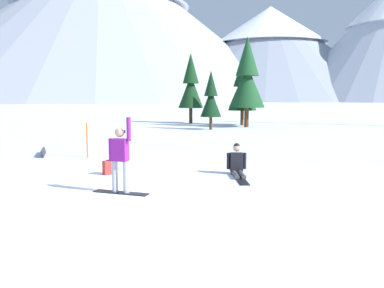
% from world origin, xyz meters
% --- Properties ---
extents(ground_plane, '(800.00, 800.00, 0.00)m').
position_xyz_m(ground_plane, '(0.00, 0.00, 0.00)').
color(ground_plane, white).
extents(snowboarder_foreground, '(1.51, 0.45, 1.95)m').
position_xyz_m(snowboarder_foreground, '(0.50, -1.18, 0.92)').
color(snowboarder_foreground, black).
rests_on(snowboarder_foreground, ground_plane).
extents(snowboarder_midground, '(0.85, 1.85, 0.99)m').
position_xyz_m(snowboarder_midground, '(3.19, 1.81, 0.35)').
color(snowboarder_midground, '#4C4C51').
rests_on(snowboarder_midground, ground_plane).
extents(loose_snowboard_near_right, '(0.91, 1.58, 0.29)m').
position_xyz_m(loose_snowboard_near_right, '(-5.18, 4.41, 0.15)').
color(loose_snowboard_near_right, black).
rests_on(loose_snowboard_near_right, ground_plane).
extents(backpack_red, '(0.37, 0.38, 0.47)m').
position_xyz_m(backpack_red, '(-0.83, 1.09, 0.21)').
color(backpack_red, red).
rests_on(backpack_red, ground_plane).
extents(trail_marker_pole, '(0.06, 0.06, 1.40)m').
position_xyz_m(trail_marker_pole, '(-3.06, 4.19, 0.70)').
color(trail_marker_pole, orange).
rests_on(trail_marker_pole, ground_plane).
extents(pine_tree_slender, '(2.24, 2.24, 6.26)m').
position_xyz_m(pine_tree_slender, '(-3.29, 25.12, 3.41)').
color(pine_tree_slender, '#472D19').
rests_on(pine_tree_slender, ground_plane).
extents(pine_tree_young, '(1.53, 1.53, 4.29)m').
position_xyz_m(pine_tree_young, '(-0.38, 18.54, 2.33)').
color(pine_tree_young, '#472D19').
rests_on(pine_tree_young, ground_plane).
extents(pine_tree_short, '(2.39, 2.39, 5.66)m').
position_xyz_m(pine_tree_short, '(1.47, 23.58, 3.09)').
color(pine_tree_short, '#472D19').
rests_on(pine_tree_short, ground_plane).
extents(pine_tree_tall, '(2.81, 2.81, 7.05)m').
position_xyz_m(pine_tree_tall, '(2.00, 21.48, 3.84)').
color(pine_tree_tall, '#472D19').
rests_on(pine_tree_tall, ground_plane).
extents(peak_west_ridge, '(198.15, 198.15, 78.90)m').
position_xyz_m(peak_west_ridge, '(-84.82, 189.40, 41.22)').
color(peak_west_ridge, '#9EA3B2').
rests_on(peak_west_ridge, ground_plane).
extents(peak_north_spur, '(124.94, 124.94, 46.09)m').
position_xyz_m(peak_north_spur, '(-0.19, 198.74, 24.08)').
color(peak_north_spur, '#8C93A3').
rests_on(peak_north_spur, ground_plane).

